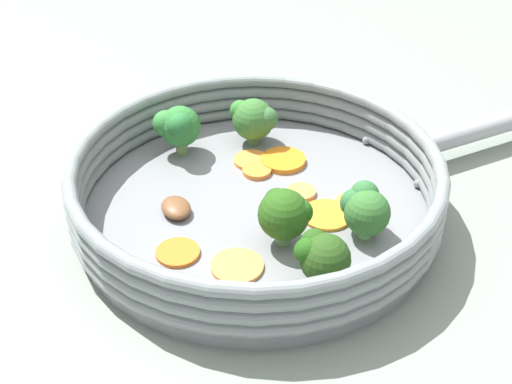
# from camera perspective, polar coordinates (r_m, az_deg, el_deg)

# --- Properties ---
(ground_plane) EXTENTS (4.00, 4.00, 0.00)m
(ground_plane) POSITION_cam_1_polar(r_m,az_deg,el_deg) (0.69, -0.00, -2.10)
(ground_plane) COLOR gray
(skillet) EXTENTS (0.34, 0.34, 0.02)m
(skillet) POSITION_cam_1_polar(r_m,az_deg,el_deg) (0.69, -0.00, -1.57)
(skillet) COLOR gray
(skillet) RESTS_ON ground_plane
(skillet_rim_wall) EXTENTS (0.35, 0.35, 0.05)m
(skillet_rim_wall) POSITION_cam_1_polar(r_m,az_deg,el_deg) (0.67, -0.00, 0.82)
(skillet_rim_wall) COLOR gray
(skillet_rim_wall) RESTS_ON skillet
(skillet_handle) EXTENTS (0.17, 0.04, 0.02)m
(skillet_handle) POSITION_cam_1_polar(r_m,az_deg,el_deg) (0.80, 16.52, 4.53)
(skillet_handle) COLOR #999B9E
(skillet_handle) RESTS_ON skillet
(skillet_rivet_left) EXTENTS (0.01, 0.01, 0.01)m
(skillet_rivet_left) POSITION_cam_1_polar(r_m,az_deg,el_deg) (0.72, 12.84, 0.67)
(skillet_rivet_left) COLOR gray
(skillet_rivet_left) RESTS_ON skillet
(skillet_rivet_right) EXTENTS (0.01, 0.01, 0.01)m
(skillet_rivet_right) POSITION_cam_1_polar(r_m,az_deg,el_deg) (0.78, 8.82, 4.11)
(skillet_rivet_right) COLOR gray
(skillet_rivet_right) RESTS_ON skillet
(carrot_slice_0) EXTENTS (0.03, 0.03, 0.00)m
(carrot_slice_0) POSITION_cam_1_polar(r_m,az_deg,el_deg) (0.70, 3.64, -0.02)
(carrot_slice_0) COLOR #F98E42
(carrot_slice_0) RESTS_ON skillet
(carrot_slice_1) EXTENTS (0.05, 0.05, 0.00)m
(carrot_slice_1) POSITION_cam_1_polar(r_m,az_deg,el_deg) (0.63, -6.27, -4.84)
(carrot_slice_1) COLOR orange
(carrot_slice_1) RESTS_ON skillet
(carrot_slice_2) EXTENTS (0.05, 0.05, 0.01)m
(carrot_slice_2) POSITION_cam_1_polar(r_m,az_deg,el_deg) (0.74, 2.20, 2.56)
(carrot_slice_2) COLOR orange
(carrot_slice_2) RESTS_ON skillet
(carrot_slice_3) EXTENTS (0.05, 0.05, 0.00)m
(carrot_slice_3) POSITION_cam_1_polar(r_m,az_deg,el_deg) (0.74, -0.36, 2.55)
(carrot_slice_3) COLOR orange
(carrot_slice_3) RESTS_ON skillet
(carrot_slice_4) EXTENTS (0.06, 0.06, 0.00)m
(carrot_slice_4) POSITION_cam_1_polar(r_m,az_deg,el_deg) (0.67, 5.68, -1.84)
(carrot_slice_4) COLOR orange
(carrot_slice_4) RESTS_ON skillet
(carrot_slice_5) EXTENTS (0.05, 0.05, 0.00)m
(carrot_slice_5) POSITION_cam_1_polar(r_m,az_deg,el_deg) (0.69, 8.04, -0.98)
(carrot_slice_5) COLOR orange
(carrot_slice_5) RESTS_ON skillet
(carrot_slice_6) EXTENTS (0.03, 0.03, 0.00)m
(carrot_slice_6) POSITION_cam_1_polar(r_m,az_deg,el_deg) (0.73, 0.08, 1.71)
(carrot_slice_6) COLOR orange
(carrot_slice_6) RESTS_ON skillet
(carrot_slice_7) EXTENTS (0.06, 0.06, 0.00)m
(carrot_slice_7) POSITION_cam_1_polar(r_m,az_deg,el_deg) (0.61, -1.52, -5.95)
(carrot_slice_7) COLOR #F99641
(carrot_slice_7) RESTS_ON skillet
(broccoli_floret_0) EXTENTS (0.04, 0.05, 0.05)m
(broccoli_floret_0) POSITION_cam_1_polar(r_m,az_deg,el_deg) (0.64, 8.69, -1.23)
(broccoli_floret_0) COLOR #7AB668
(broccoli_floret_0) RESTS_ON skillet
(broccoli_floret_1) EXTENTS (0.05, 0.05, 0.05)m
(broccoli_floret_1) POSITION_cam_1_polar(r_m,az_deg,el_deg) (0.62, 2.32, -1.71)
(broccoli_floret_1) COLOR #648C54
(broccoli_floret_1) RESTS_ON skillet
(broccoli_floret_2) EXTENTS (0.04, 0.05, 0.05)m
(broccoli_floret_2) POSITION_cam_1_polar(r_m,az_deg,el_deg) (0.76, -0.18, 5.86)
(broccoli_floret_2) COLOR #608D43
(broccoli_floret_2) RESTS_ON skillet
(broccoli_floret_3) EXTENTS (0.04, 0.05, 0.05)m
(broccoli_floret_3) POSITION_cam_1_polar(r_m,az_deg,el_deg) (0.59, 5.29, -5.14)
(broccoli_floret_3) COLOR #70984C
(broccoli_floret_3) RESTS_ON skillet
(broccoli_floret_4) EXTENTS (0.05, 0.05, 0.05)m
(broccoli_floret_4) POSITION_cam_1_polar(r_m,az_deg,el_deg) (0.75, -6.28, 5.25)
(broccoli_floret_4) COLOR #799D54
(broccoli_floret_4) RESTS_ON skillet
(mushroom_piece_0) EXTENTS (0.03, 0.04, 0.01)m
(mushroom_piece_0) POSITION_cam_1_polar(r_m,az_deg,el_deg) (0.67, -6.42, -1.25)
(mushroom_piece_0) COLOR brown
(mushroom_piece_0) RESTS_ON skillet
(mushroom_piece_1) EXTENTS (0.03, 0.03, 0.01)m
(mushroom_piece_1) POSITION_cam_1_polar(r_m,az_deg,el_deg) (0.66, 2.50, -1.61)
(mushroom_piece_1) COLOR olive
(mushroom_piece_1) RESTS_ON skillet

